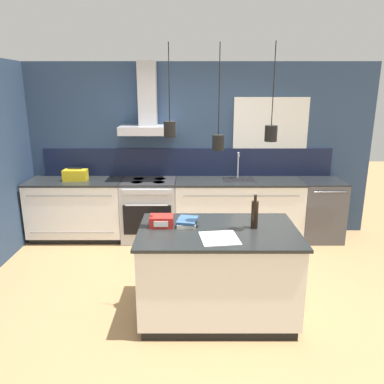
% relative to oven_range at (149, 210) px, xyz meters
% --- Properties ---
extents(ground_plane, '(16.00, 16.00, 0.00)m').
position_rel_oven_range_xyz_m(ground_plane, '(0.58, -1.69, -0.46)').
color(ground_plane, '#A87F51').
rests_on(ground_plane, ground).
extents(wall_back, '(5.60, 2.47, 2.60)m').
position_rel_oven_range_xyz_m(wall_back, '(0.55, 0.31, 0.90)').
color(wall_back, navy).
rests_on(wall_back, ground_plane).
extents(counter_run_left, '(1.40, 0.64, 0.91)m').
position_rel_oven_range_xyz_m(counter_run_left, '(-1.09, 0.01, 0.01)').
color(counter_run_left, black).
rests_on(counter_run_left, ground_plane).
extents(counter_run_sink, '(1.89, 0.64, 1.30)m').
position_rel_oven_range_xyz_m(counter_run_sink, '(1.34, 0.01, 0.01)').
color(counter_run_sink, black).
rests_on(counter_run_sink, ground_plane).
extents(oven_range, '(0.80, 0.66, 0.91)m').
position_rel_oven_range_xyz_m(oven_range, '(0.00, 0.00, 0.00)').
color(oven_range, '#B5B5BA').
rests_on(oven_range, ground_plane).
extents(dishwasher, '(0.60, 0.65, 0.91)m').
position_rel_oven_range_xyz_m(dishwasher, '(2.57, 0.00, 0.00)').
color(dishwasher, '#4C4C51').
rests_on(dishwasher, ground_plane).
extents(kitchen_island, '(1.53, 0.97, 0.91)m').
position_rel_oven_range_xyz_m(kitchen_island, '(0.89, -2.00, 0.00)').
color(kitchen_island, black).
rests_on(kitchen_island, ground_plane).
extents(bottle_on_island, '(0.07, 0.07, 0.34)m').
position_rel_oven_range_xyz_m(bottle_on_island, '(1.24, -1.96, 0.60)').
color(bottle_on_island, black).
rests_on(bottle_on_island, kitchen_island).
extents(book_stack, '(0.22, 0.28, 0.06)m').
position_rel_oven_range_xyz_m(book_stack, '(0.59, -1.88, 0.49)').
color(book_stack, silver).
rests_on(book_stack, kitchen_island).
extents(red_supply_box, '(0.23, 0.18, 0.11)m').
position_rel_oven_range_xyz_m(red_supply_box, '(0.34, -1.91, 0.51)').
color(red_supply_box, red).
rests_on(red_supply_box, kitchen_island).
extents(paper_pile, '(0.37, 0.39, 0.01)m').
position_rel_oven_range_xyz_m(paper_pile, '(0.89, -2.23, 0.46)').
color(paper_pile, silver).
rests_on(paper_pile, kitchen_island).
extents(yellow_toolbox, '(0.34, 0.18, 0.19)m').
position_rel_oven_range_xyz_m(yellow_toolbox, '(-1.08, 0.00, 0.54)').
color(yellow_toolbox, gold).
rests_on(yellow_toolbox, counter_run_left).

